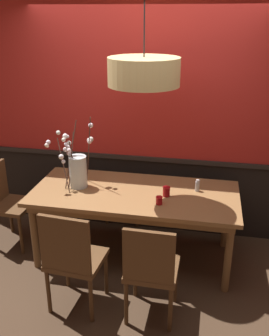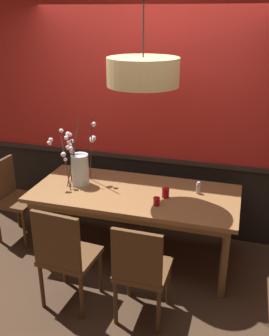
% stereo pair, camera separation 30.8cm
% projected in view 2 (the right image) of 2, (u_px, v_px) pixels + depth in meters
% --- Properties ---
extents(ground_plane, '(24.00, 24.00, 0.00)m').
position_uv_depth(ground_plane, '(134.00, 255.00, 4.11)').
color(ground_plane, '#422D1E').
extents(back_wall, '(4.83, 0.14, 2.97)m').
position_uv_depth(back_wall, '(152.00, 107.00, 4.16)').
color(back_wall, black).
rests_on(back_wall, ground).
extents(dining_table, '(2.06, 0.93, 0.76)m').
position_uv_depth(dining_table, '(134.00, 199.00, 3.85)').
color(dining_table, olive).
rests_on(dining_table, ground).
extents(chair_near_side_left, '(0.48, 0.46, 0.97)m').
position_uv_depth(chair_near_side_left, '(65.00, 253.00, 3.22)').
color(chair_near_side_left, brown).
rests_on(chair_near_side_left, ground).
extents(chair_near_side_right, '(0.43, 0.42, 0.93)m').
position_uv_depth(chair_near_side_right, '(141.00, 268.00, 3.06)').
color(chair_near_side_right, brown).
rests_on(chair_near_side_right, ground).
extents(chair_far_side_left, '(0.44, 0.43, 0.87)m').
position_uv_depth(chair_far_side_left, '(133.00, 180.00, 4.75)').
color(chair_far_side_left, brown).
rests_on(chair_far_side_left, ground).
extents(chair_head_west_end, '(0.42, 0.45, 0.92)m').
position_uv_depth(chair_head_west_end, '(13.00, 195.00, 4.28)').
color(chair_head_west_end, brown).
rests_on(chair_head_west_end, ground).
extents(vase_with_blossoms, '(0.43, 0.34, 0.73)m').
position_uv_depth(vase_with_blossoms, '(79.00, 167.00, 3.92)').
color(vase_with_blossoms, silver).
rests_on(vase_with_blossoms, dining_table).
extents(candle_holder_nearer_center, '(0.07, 0.07, 0.08)m').
position_uv_depth(candle_holder_nearer_center, '(157.00, 201.00, 3.54)').
color(candle_holder_nearer_center, '#9E0F14').
rests_on(candle_holder_nearer_center, dining_table).
extents(candle_holder_nearer_edge, '(0.07, 0.07, 0.10)m').
position_uv_depth(candle_holder_nearer_edge, '(166.00, 193.00, 3.69)').
color(candle_holder_nearer_edge, '#9E0F14').
rests_on(candle_holder_nearer_edge, dining_table).
extents(condiment_bottle, '(0.04, 0.04, 0.12)m').
position_uv_depth(condiment_bottle, '(198.00, 188.00, 3.77)').
color(condiment_bottle, '#ADADB2').
rests_on(condiment_bottle, dining_table).
extents(pendant_lamp, '(0.63, 0.63, 1.14)m').
position_uv_depth(pendant_lamp, '(143.00, 72.00, 3.29)').
color(pendant_lamp, tan).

